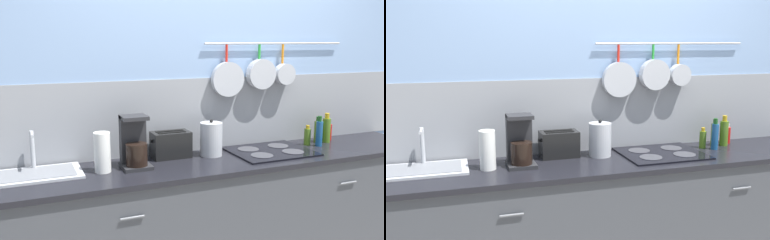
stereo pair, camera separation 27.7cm
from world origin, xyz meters
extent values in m
cube|color=#84A3CC|center=(0.00, 0.33, 1.30)|extent=(7.20, 0.06, 2.60)
cube|color=gray|center=(0.00, 0.33, 1.16)|extent=(7.20, 0.07, 0.53)
cylinder|color=#B7BABF|center=(0.52, 0.28, 1.67)|extent=(1.20, 0.02, 0.02)
cylinder|color=red|center=(0.09, 0.28, 1.60)|extent=(0.02, 0.02, 0.12)
cylinder|color=#B7BABF|center=(0.09, 0.25, 1.42)|extent=(0.25, 0.05, 0.25)
cylinder|color=green|center=(0.37, 0.28, 1.61)|extent=(0.02, 0.02, 0.11)
cylinder|color=#B7BABF|center=(0.37, 0.24, 1.45)|extent=(0.22, 0.07, 0.22)
cylinder|color=orange|center=(0.58, 0.28, 1.59)|extent=(0.02, 0.02, 0.14)
cylinder|color=#B7BABF|center=(0.58, 0.24, 1.44)|extent=(0.16, 0.07, 0.16)
cube|color=#3F4247|center=(0.00, 0.00, 0.43)|extent=(3.13, 0.54, 0.86)
cylinder|color=slate|center=(-0.78, -0.28, 0.71)|extent=(0.14, 0.01, 0.01)
cylinder|color=slate|center=(0.78, -0.28, 0.71)|extent=(0.14, 0.01, 0.01)
cube|color=black|center=(0.00, 0.00, 0.88)|extent=(3.17, 0.58, 0.03)
cube|color=#B7BABF|center=(-1.27, 0.11, 0.90)|extent=(0.55, 0.33, 0.01)
cube|color=slate|center=(-1.27, 0.11, 0.91)|extent=(0.46, 0.26, 0.00)
cylinder|color=#B7BABF|center=(-1.27, 0.23, 1.02)|extent=(0.03, 0.03, 0.25)
cylinder|color=#B7BABF|center=(-1.27, 0.17, 1.14)|extent=(0.02, 0.13, 0.02)
cylinder|color=white|center=(-0.88, 0.03, 1.02)|extent=(0.10, 0.10, 0.25)
cube|color=#262628|center=(-0.67, 0.03, 0.91)|extent=(0.18, 0.19, 0.02)
cube|color=#262628|center=(-0.67, 0.10, 1.06)|extent=(0.16, 0.07, 0.33)
cylinder|color=black|center=(-0.67, 0.01, 0.99)|extent=(0.14, 0.14, 0.14)
cube|color=#262628|center=(-0.67, 0.05, 1.22)|extent=(0.16, 0.14, 0.02)
cube|color=black|center=(-0.38, 0.19, 0.99)|extent=(0.26, 0.15, 0.18)
cube|color=black|center=(-0.38, 0.16, 1.08)|extent=(0.20, 0.03, 0.00)
cube|color=black|center=(-0.38, 0.21, 1.08)|extent=(0.20, 0.03, 0.00)
cube|color=black|center=(-0.52, 0.19, 1.02)|extent=(0.02, 0.02, 0.02)
cylinder|color=#B7BABF|center=(-0.10, 0.13, 1.01)|extent=(0.16, 0.16, 0.23)
sphere|color=black|center=(-0.10, 0.13, 1.14)|extent=(0.02, 0.02, 0.02)
cube|color=black|center=(0.34, 0.04, 0.90)|extent=(0.58, 0.47, 0.01)
cylinder|color=#38383D|center=(0.21, -0.05, 0.91)|extent=(0.16, 0.16, 0.00)
cylinder|color=#38383D|center=(0.47, -0.05, 0.91)|extent=(0.16, 0.16, 0.00)
cylinder|color=#38383D|center=(0.21, 0.13, 0.91)|extent=(0.16, 0.16, 0.00)
cylinder|color=#38383D|center=(0.47, 0.13, 0.91)|extent=(0.16, 0.16, 0.00)
cylinder|color=#4C721E|center=(0.72, 0.11, 0.96)|extent=(0.05, 0.05, 0.13)
cylinder|color=#B28C19|center=(0.72, 0.11, 1.04)|extent=(0.03, 0.03, 0.03)
cylinder|color=navy|center=(0.78, 0.05, 0.99)|extent=(0.05, 0.05, 0.19)
cylinder|color=#194C19|center=(0.78, 0.05, 1.11)|extent=(0.03, 0.03, 0.04)
cylinder|color=#4C721E|center=(0.85, 0.15, 0.98)|extent=(0.05, 0.05, 0.17)
cylinder|color=#194C19|center=(0.85, 0.15, 1.09)|extent=(0.03, 0.03, 0.04)
cylinder|color=#4C721E|center=(0.92, 0.13, 0.99)|extent=(0.06, 0.06, 0.19)
cylinder|color=#B28C19|center=(0.92, 0.13, 1.11)|extent=(0.03, 0.03, 0.04)
cylinder|color=red|center=(0.99, 0.19, 0.96)|extent=(0.05, 0.05, 0.13)
cylinder|color=beige|center=(0.99, 0.19, 1.04)|extent=(0.03, 0.03, 0.03)
camera|label=1|loc=(-1.35, -2.52, 1.69)|focal=40.00mm
camera|label=2|loc=(-1.09, -2.61, 1.69)|focal=40.00mm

